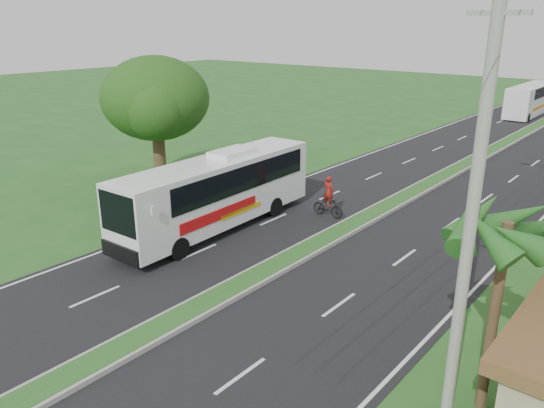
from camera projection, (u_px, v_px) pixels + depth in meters
The scene contains 10 objects.
ground at pixel (159, 332), 16.67m from camera, with size 180.00×180.00×0.00m, color #24551F.
road_asphalt at pixel (426, 187), 31.28m from camera, with size 14.00×160.00×0.02m, color black.
median_strip at pixel (426, 185), 31.25m from camera, with size 1.20×160.00×0.18m.
lane_edge_left at pixel (331, 168), 35.30m from camera, with size 0.12×160.00×0.01m, color silver.
palm_verge_a at pixel (507, 233), 11.92m from camera, with size 2.40×2.40×5.45m.
shade_tree at pixel (155, 101), 29.62m from camera, with size 6.30×6.00×7.54m.
utility_pole_a at pixel (474, 200), 11.19m from camera, with size 1.60×0.28×11.00m.
coach_bus_main at pixel (218, 188), 24.39m from camera, with size 2.72×11.19×3.59m.
coach_bus_far at pixel (531, 98), 54.76m from camera, with size 2.42×10.67×3.10m.
motorcyclist at pixel (328, 203), 26.26m from camera, with size 1.71×0.52×2.12m.
Camera 1 is at (11.93, -8.90, 9.24)m, focal length 35.00 mm.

